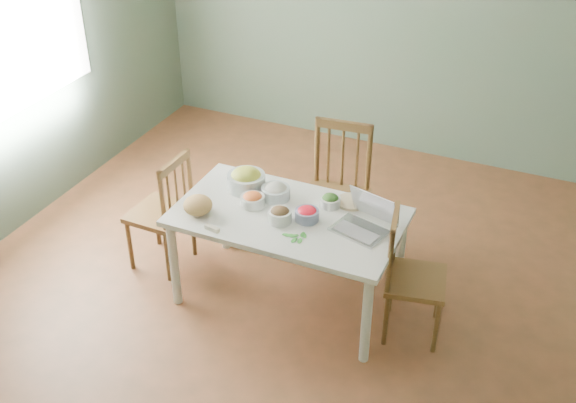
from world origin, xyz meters
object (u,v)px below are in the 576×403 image
at_px(chair_left, 159,210).
at_px(bowl_squash, 246,179).
at_px(bread_boule, 198,205).
at_px(chair_right, 416,278).
at_px(laptop, 360,217).
at_px(chair_far, 334,197).
at_px(dining_table, 288,257).

height_order(chair_left, bowl_squash, chair_left).
xyz_separation_m(bread_boule, bowl_squash, (0.15, 0.39, 0.01)).
bearing_deg(chair_right, bread_boule, 88.53).
bearing_deg(laptop, chair_far, 138.52).
distance_m(chair_right, laptop, 0.52).
distance_m(chair_left, bowl_squash, 0.71).
relative_size(bread_boule, bowl_squash, 0.73).
distance_m(bread_boule, laptop, 1.03).
bearing_deg(chair_right, dining_table, 80.40).
xyz_separation_m(chair_right, laptop, (-0.38, -0.02, 0.36)).
relative_size(bowl_squash, laptop, 0.79).
height_order(chair_far, chair_right, chair_far).
xyz_separation_m(dining_table, chair_far, (0.10, 0.58, 0.16)).
distance_m(chair_left, laptop, 1.51).
relative_size(chair_far, bread_boule, 5.41).
relative_size(chair_far, laptop, 3.11).
bearing_deg(laptop, chair_left, -164.47).
relative_size(chair_right, bowl_squash, 3.38).
xyz_separation_m(bread_boule, laptop, (1.00, 0.22, 0.05)).
xyz_separation_m(chair_left, bowl_squash, (0.61, 0.17, 0.31)).
xyz_separation_m(dining_table, chair_right, (0.85, 0.03, 0.09)).
height_order(chair_far, laptop, chair_far).
distance_m(chair_far, bread_boule, 1.04).
bearing_deg(laptop, bread_boule, -152.14).
distance_m(chair_right, bread_boule, 1.44).
xyz_separation_m(bowl_squash, laptop, (0.86, -0.17, 0.04)).
height_order(dining_table, laptop, laptop).
relative_size(chair_right, bread_boule, 4.62).
bearing_deg(chair_left, dining_table, 91.10).
xyz_separation_m(chair_far, bowl_squash, (-0.48, -0.40, 0.25)).
distance_m(chair_left, bread_boule, 0.59).
xyz_separation_m(chair_far, chair_right, (0.75, -0.56, -0.07)).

